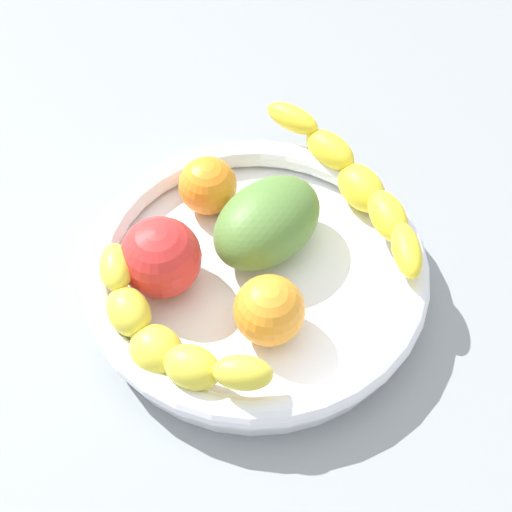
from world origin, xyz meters
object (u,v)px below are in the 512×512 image
Objects in this scene: banana_draped_right at (163,337)px; orange_mid_left at (269,310)px; orange_front at (208,186)px; mango_green at (267,222)px; tomato_red at (160,258)px; fruit_bowl at (256,274)px; banana_draped_left at (356,183)px.

orange_mid_left is (6.13, -6.90, -0.17)cm from banana_draped_right.
mango_green reaches higher than orange_front.
orange_front is 7.68cm from mango_green.
tomato_red reaches higher than orange_mid_left.
orange_mid_left is at bearing -134.03° from orange_front.
banana_draped_left is at bearing -23.45° from fruit_bowl.
tomato_red is at bearing 141.87° from banana_draped_left.
mango_green is at bearing -107.36° from orange_front.
orange_front is at bearing 52.61° from fruit_bowl.
orange_front reaches higher than fruit_bowl.
banana_draped_right is 9.24cm from orange_mid_left.
banana_draped_left reaches higher than fruit_bowl.
banana_draped_left is 3.46× the size of orange_mid_left.
banana_draped_right is 1.69× the size of mango_green.
orange_mid_left is (-4.91, -3.44, 2.82)cm from fruit_bowl.
mango_green reaches higher than banana_draped_right.
mango_green is at bearing -11.28° from banana_draped_right.
tomato_red is at bearing 85.90° from orange_mid_left.
banana_draped_right is 2.65× the size of tomato_red.
orange_mid_left reaches higher than banana_draped_left.
banana_draped_left is 17.04cm from orange_mid_left.
orange_mid_left is at bearing -144.99° from fruit_bowl.
banana_draped_right is at bearing -165.61° from orange_front.
banana_draped_right is (-23.08, 8.69, 0.22)cm from banana_draped_left.
orange_front is (17.03, 4.37, -0.41)cm from banana_draped_right.
tomato_red reaches higher than orange_front.
banana_draped_right is 3.42× the size of orange_front.
orange_front is 15.68cm from orange_mid_left.
orange_front is 0.92× the size of orange_mid_left.
tomato_red reaches higher than banana_draped_right.
mango_green is 1.57× the size of tomato_red.
fruit_bowl is 2.74× the size of mango_green.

